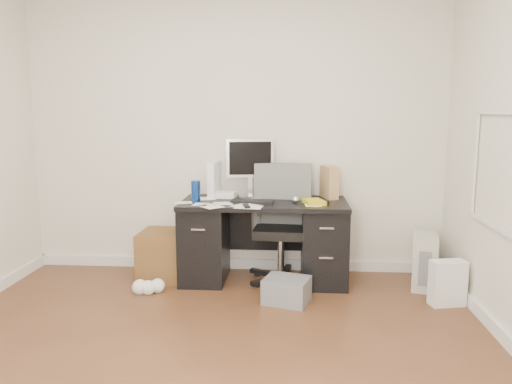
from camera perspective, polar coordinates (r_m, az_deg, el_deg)
ground at (r=3.24m, az=-6.43°, el=-19.50°), size 4.00×4.00×0.00m
room_shell at (r=2.87m, az=-6.28°, el=11.20°), size 4.02×4.02×2.71m
desk at (r=4.60m, az=0.90°, el=-5.34°), size 1.50×0.70×0.75m
loose_papers at (r=4.49m, az=-1.68°, el=-1.11°), size 1.10×0.60×0.00m
lcd_monitor at (r=4.70m, az=-0.69°, el=2.81°), size 0.48×0.32×0.56m
keyboard at (r=4.45m, az=-0.44°, el=-1.06°), size 0.39×0.15×0.02m
computer_mouse at (r=4.42m, az=4.54°, el=-0.88°), size 0.08×0.08×0.07m
travel_mug at (r=4.54m, az=-6.90°, el=0.13°), size 0.10×0.10×0.19m
white_binder at (r=4.76m, az=-4.75°, el=1.49°), size 0.17×0.30×0.33m
magazine_file at (r=4.72m, az=8.37°, el=1.12°), size 0.20×0.28×0.30m
pen_cup at (r=4.64m, az=3.08°, el=0.56°), size 0.09×0.09×0.22m
yellow_book at (r=4.41m, az=6.72°, el=-1.13°), size 0.22×0.25×0.04m
paper_remote at (r=4.24m, az=-0.87°, el=-1.62°), size 0.25×0.21×0.02m
office_chair at (r=4.56m, az=2.89°, el=-3.70°), size 0.66×0.66×1.08m
pc_tower at (r=4.75m, az=18.71°, el=-7.46°), size 0.31×0.50×0.46m
shopping_bag at (r=4.37m, az=21.04°, el=-9.69°), size 0.31×0.25×0.37m
wicker_basket at (r=4.80m, az=-10.35°, el=-7.05°), size 0.46×0.46×0.45m
desk_printer at (r=4.18m, az=3.52°, el=-11.13°), size 0.42×0.38×0.21m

